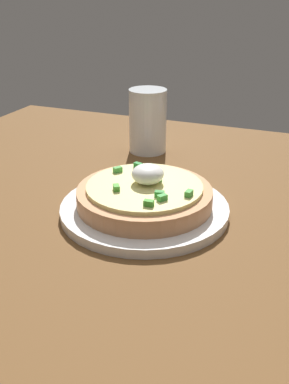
{
  "coord_description": "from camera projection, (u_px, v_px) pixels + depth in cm",
  "views": [
    {
      "loc": [
        20.12,
        -59.19,
        33.57
      ],
      "look_at": [
        -1.15,
        -5.66,
        6.3
      ],
      "focal_mm": 41.43,
      "sensor_mm": 36.0,
      "label": 1
    }
  ],
  "objects": [
    {
      "name": "dining_table",
      "position": [
        164.0,
        207.0,
        0.7
      ],
      "size": [
        107.84,
        83.33,
        2.92
      ],
      "primitive_type": "cube",
      "color": "brown",
      "rests_on": "ground"
    },
    {
      "name": "pizza",
      "position": [
        145.0,
        194.0,
        0.64
      ],
      "size": [
        19.6,
        19.6,
        5.91
      ],
      "color": "tan",
      "rests_on": "plate"
    },
    {
      "name": "cup_near",
      "position": [
        148.0,
        124.0,
        0.87
      ],
      "size": [
        7.34,
        7.34,
        12.36
      ],
      "color": "silver",
      "rests_on": "dining_table"
    },
    {
      "name": "plate",
      "position": [
        144.0,
        209.0,
        0.65
      ],
      "size": [
        24.56,
        24.56,
        1.38
      ],
      "primitive_type": "cylinder",
      "color": "white",
      "rests_on": "dining_table"
    }
  ]
}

